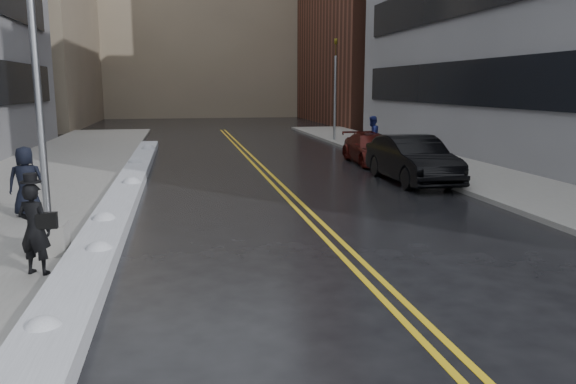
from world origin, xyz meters
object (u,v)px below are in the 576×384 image
traffic_signal (335,85)px  pedestrian_fedora (35,229)px  fire_hydrant (448,163)px  car_black (412,159)px  lamppost (41,131)px  pedestrian_c (26,181)px  car_maroon (372,149)px  pedestrian_east (372,135)px

traffic_signal → pedestrian_fedora: (-11.74, -23.26, -2.45)m
fire_hydrant → pedestrian_fedora: (-12.24, -9.26, 0.40)m
traffic_signal → car_black: (-1.26, -14.79, -2.58)m
lamppost → car_black: size_ratio=1.52×
lamppost → pedestrian_c: size_ratio=4.36×
car_maroon → lamppost: bearing=-129.7°
pedestrian_fedora → lamppost: bearing=-64.7°
car_black → lamppost: bearing=-146.2°
lamppost → car_maroon: 16.44m
pedestrian_east → pedestrian_c: bearing=0.7°
pedestrian_fedora → car_black: pedestrian_fedora is taller
pedestrian_c → pedestrian_east: pedestrian_east is taller
pedestrian_east → traffic_signal: bearing=-131.4°
traffic_signal → pedestrian_east: 7.80m
lamppost → fire_hydrant: lamppost is taller
traffic_signal → pedestrian_fedora: bearing=-116.8°
pedestrian_c → car_maroon: bearing=-149.7°
fire_hydrant → traffic_signal: bearing=92.0°
pedestrian_fedora → pedestrian_c: (-1.30, 4.78, 0.07)m
car_maroon → fire_hydrant: bearing=-68.9°
lamppost → pedestrian_east: size_ratio=4.22×
fire_hydrant → pedestrian_fedora: size_ratio=0.46×
fire_hydrant → pedestrian_east: pedestrian_east is taller
fire_hydrant → traffic_signal: (-0.50, 14.00, 2.85)m
traffic_signal → pedestrian_east: size_ratio=3.32×
fire_hydrant → car_maroon: bearing=109.4°
lamppost → traffic_signal: 24.98m
lamppost → car_black: lamppost is taller
car_black → pedestrian_east: bearing=81.2°
lamppost → pedestrian_fedora: (0.06, -1.26, -1.58)m
traffic_signal → car_black: bearing=-94.9°
lamppost → traffic_signal: lamppost is taller
lamppost → car_maroon: lamppost is taller
traffic_signal → car_maroon: traffic_signal is taller
traffic_signal → car_maroon: 10.17m
fire_hydrant → car_maroon: (-1.50, 4.26, 0.10)m
traffic_signal → pedestrian_east: traffic_signal is taller
traffic_signal → lamppost: bearing=-118.2°
fire_hydrant → car_black: size_ratio=0.15×
car_black → traffic_signal: bearing=84.6°
fire_hydrant → car_black: bearing=-155.8°
pedestrian_east → car_maroon: pedestrian_east is taller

